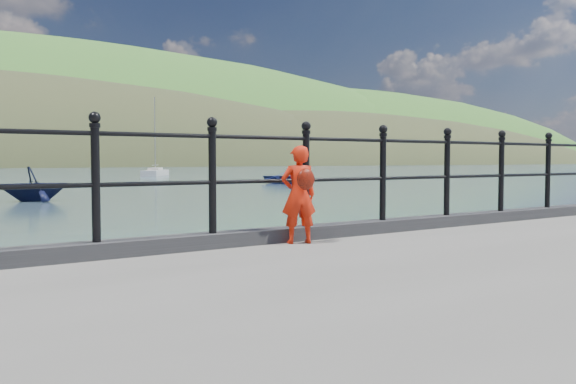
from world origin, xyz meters
TOP-DOWN VIEW (x-y plane):
  - ground at (0.00, 0.00)m, footprint 600.00×600.00m
  - kerb at (0.00, -0.15)m, footprint 60.00×0.30m
  - railing at (0.00, -0.15)m, footprint 18.11×0.11m
  - far_shore at (38.34, 239.41)m, footprint 830.00×200.00m
  - child at (0.31, -0.41)m, footprint 0.45×0.37m
  - launch_blue at (24.45, 33.94)m, footprint 4.57×5.57m
  - launch_navy at (2.91, 24.02)m, footprint 3.14×2.73m
  - sailboat_far at (25.57, 64.09)m, footprint 5.54×6.65m

SIDE VIEW (x-z plane):
  - far_shore at x=38.34m, z-range -100.57..55.43m
  - ground at x=0.00m, z-range 0.00..0.00m
  - sailboat_far at x=25.57m, z-range -4.52..5.20m
  - launch_blue at x=24.45m, z-range 0.00..1.01m
  - launch_navy at x=2.91m, z-range 0.00..1.61m
  - kerb at x=0.00m, z-range 1.00..1.15m
  - child at x=0.31m, z-range 1.01..2.07m
  - railing at x=0.00m, z-range 1.23..2.42m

